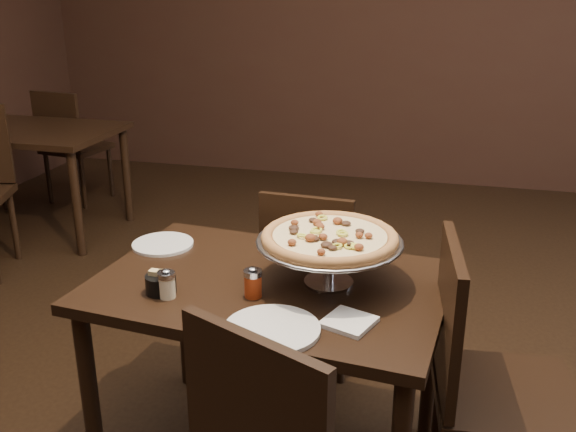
# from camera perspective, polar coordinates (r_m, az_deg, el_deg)

# --- Properties ---
(room) EXTENTS (6.04, 7.04, 2.84)m
(room) POSITION_cam_1_polar(r_m,az_deg,el_deg) (1.89, 2.84, 14.44)
(room) COLOR black
(room) RESTS_ON ground
(dining_table) EXTENTS (1.17, 0.84, 0.69)m
(dining_table) POSITION_cam_1_polar(r_m,az_deg,el_deg) (2.10, -1.68, -8.06)
(dining_table) COLOR black
(dining_table) RESTS_ON ground
(background_table) EXTENTS (1.12, 0.75, 0.70)m
(background_table) POSITION_cam_1_polar(r_m,az_deg,el_deg) (4.52, -22.00, 6.08)
(background_table) COLOR black
(background_table) RESTS_ON ground
(pizza_stand) EXTENTS (0.46, 0.46, 0.19)m
(pizza_stand) POSITION_cam_1_polar(r_m,az_deg,el_deg) (1.98, 3.72, -1.97)
(pizza_stand) COLOR #ADAEB4
(pizza_stand) RESTS_ON dining_table
(parmesan_shaker) EXTENTS (0.05, 0.05, 0.09)m
(parmesan_shaker) POSITION_cam_1_polar(r_m,az_deg,el_deg) (1.97, -10.72, -5.97)
(parmesan_shaker) COLOR #F4E7BE
(parmesan_shaker) RESTS_ON dining_table
(pepper_flake_shaker) EXTENTS (0.06, 0.06, 0.10)m
(pepper_flake_shaker) POSITION_cam_1_polar(r_m,az_deg,el_deg) (1.94, -3.13, -5.94)
(pepper_flake_shaker) COLOR #97280D
(pepper_flake_shaker) RESTS_ON dining_table
(packet_caddy) EXTENTS (0.09, 0.09, 0.07)m
(packet_caddy) POSITION_cam_1_polar(r_m,az_deg,el_deg) (2.01, -11.26, -5.87)
(packet_caddy) COLOR black
(packet_caddy) RESTS_ON dining_table
(napkin_stack) EXTENTS (0.16, 0.16, 0.01)m
(napkin_stack) POSITION_cam_1_polar(r_m,az_deg,el_deg) (1.82, 5.44, -9.34)
(napkin_stack) COLOR silver
(napkin_stack) RESTS_ON dining_table
(plate_left) EXTENTS (0.22, 0.22, 0.01)m
(plate_left) POSITION_cam_1_polar(r_m,az_deg,el_deg) (2.37, -11.07, -2.46)
(plate_left) COLOR silver
(plate_left) RESTS_ON dining_table
(plate_near) EXTENTS (0.27, 0.27, 0.01)m
(plate_near) POSITION_cam_1_polar(r_m,az_deg,el_deg) (1.78, -1.44, -10.03)
(plate_near) COLOR silver
(plate_near) RESTS_ON dining_table
(serving_spatula) EXTENTS (0.14, 0.14, 0.02)m
(serving_spatula) POSITION_cam_1_polar(r_m,az_deg,el_deg) (1.85, 4.58, -3.94)
(serving_spatula) COLOR #ADAEB4
(serving_spatula) RESTS_ON pizza_stand
(chair_far) EXTENTS (0.40, 0.40, 0.81)m
(chair_far) POSITION_cam_1_polar(r_m,az_deg,el_deg) (2.69, 2.19, -5.05)
(chair_far) COLOR black
(chair_far) RESTS_ON ground
(chair_side) EXTENTS (0.46, 0.46, 0.90)m
(chair_side) POSITION_cam_1_polar(r_m,az_deg,el_deg) (2.04, 17.01, -13.44)
(chair_side) COLOR black
(chair_side) RESTS_ON ground
(bg_chair_far) EXTENTS (0.45, 0.45, 0.86)m
(bg_chair_far) POSITION_cam_1_polar(r_m,az_deg,el_deg) (5.06, -18.82, 6.21)
(bg_chair_far) COLOR black
(bg_chair_far) RESTS_ON ground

